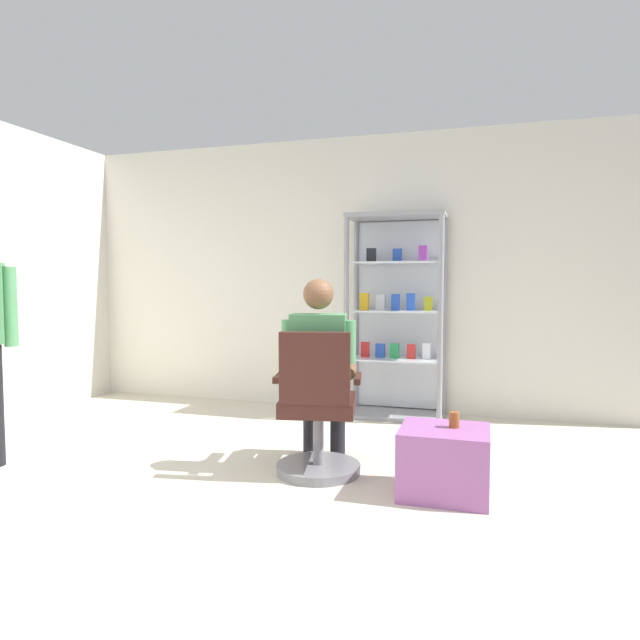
% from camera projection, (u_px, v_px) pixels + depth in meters
% --- Properties ---
extents(ground_plane, '(7.20, 7.20, 0.00)m').
position_uv_depth(ground_plane, '(230.00, 535.00, 2.79)').
color(ground_plane, beige).
extents(back_wall, '(6.00, 0.10, 2.70)m').
position_uv_depth(back_wall, '(361.00, 274.00, 5.56)').
color(back_wall, silver).
rests_on(back_wall, ground).
extents(display_cabinet_main, '(0.90, 0.45, 1.90)m').
position_uv_depth(display_cabinet_main, '(397.00, 315.00, 5.25)').
color(display_cabinet_main, gray).
rests_on(display_cabinet_main, ground).
extents(office_chair, '(0.61, 0.57, 0.96)m').
position_uv_depth(office_chair, '(317.00, 416.00, 3.62)').
color(office_chair, slate).
rests_on(office_chair, ground).
extents(seated_shopkeeper, '(0.54, 0.61, 1.29)m').
position_uv_depth(seated_shopkeeper, '(320.00, 364.00, 3.77)').
color(seated_shopkeeper, black).
rests_on(seated_shopkeeper, ground).
extents(storage_crate, '(0.52, 0.46, 0.40)m').
position_uv_depth(storage_crate, '(444.00, 462.00, 3.31)').
color(storage_crate, '#9E599E').
rests_on(storage_crate, ground).
extents(tea_glass, '(0.06, 0.06, 0.09)m').
position_uv_depth(tea_glass, '(454.00, 420.00, 3.31)').
color(tea_glass, brown).
rests_on(tea_glass, storage_crate).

